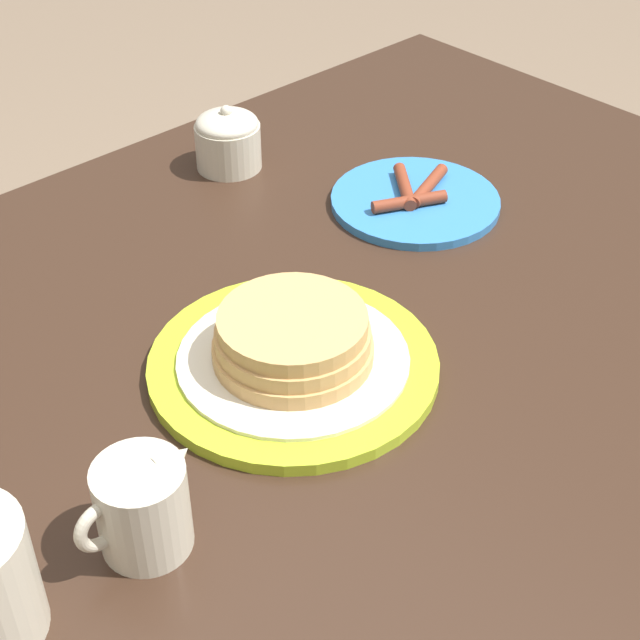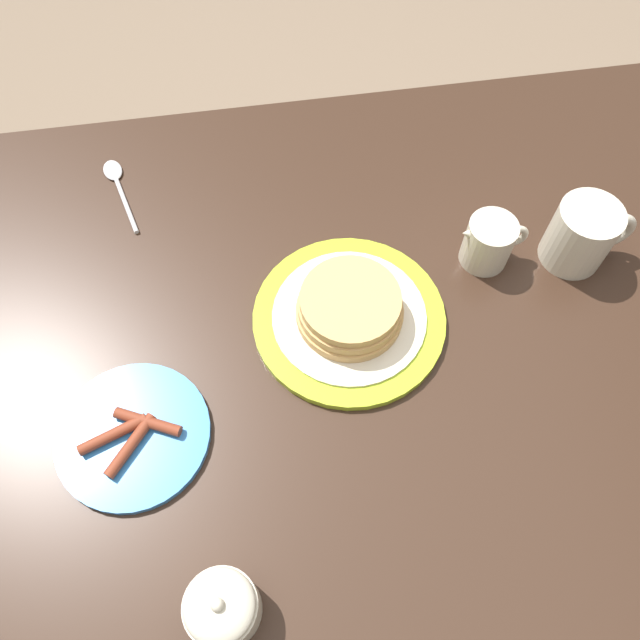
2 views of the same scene
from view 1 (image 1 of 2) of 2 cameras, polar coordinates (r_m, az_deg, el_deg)
dining_table at (r=0.97m, az=-2.21°, el=-8.31°), size 1.36×0.89×0.77m
pancake_plate at (r=0.87m, az=-1.58°, el=-1.85°), size 0.26×0.26×0.06m
side_plate_bacon at (r=1.12m, az=5.55°, el=6.96°), size 0.19×0.19×0.02m
creamer_pitcher at (r=0.72m, az=-10.26°, el=-10.57°), size 0.10×0.07×0.08m
sugar_bowl at (r=1.18m, az=-5.38°, el=10.44°), size 0.08×0.08×0.08m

